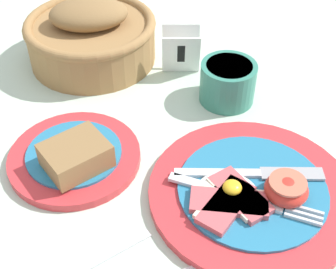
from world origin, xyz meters
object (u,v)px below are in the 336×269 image
(breakfast_plate, at_px, (252,192))
(number_card, at_px, (181,51))
(sugar_cup, at_px, (228,81))
(bread_basket, at_px, (91,36))
(bread_plate, at_px, (75,156))

(breakfast_plate, height_order, number_card, number_card)
(sugar_cup, bearing_deg, bread_basket, 162.55)
(bread_plate, distance_m, bread_basket, 0.25)
(sugar_cup, bearing_deg, bread_plate, -136.65)
(number_card, bearing_deg, bread_plate, -123.32)
(breakfast_plate, xyz_separation_m, sugar_cup, (-0.05, 0.19, 0.02))
(breakfast_plate, relative_size, bread_plate, 1.46)
(bread_basket, xyz_separation_m, number_card, (0.15, -0.01, -0.01))
(breakfast_plate, distance_m, sugar_cup, 0.20)
(bread_plate, height_order, bread_basket, bread_basket)
(bread_basket, bearing_deg, sugar_cup, -17.45)
(sugar_cup, distance_m, number_card, 0.10)
(bread_plate, distance_m, sugar_cup, 0.25)
(breakfast_plate, relative_size, bread_basket, 1.18)
(sugar_cup, relative_size, bread_basket, 0.39)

